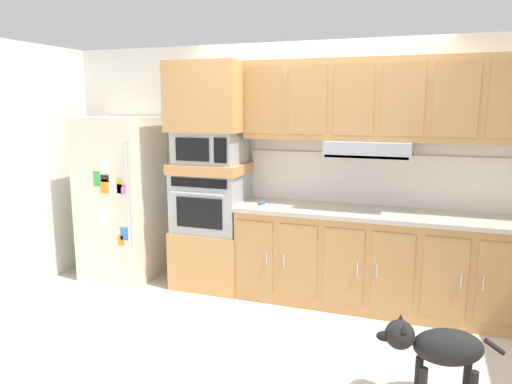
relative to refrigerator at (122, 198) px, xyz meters
name	(u,v)px	position (x,y,z in m)	size (l,w,h in m)	color
ground_plane	(283,329)	(2.04, -0.68, -0.88)	(9.60, 9.60, 0.00)	beige
back_kitchen_wall	(314,168)	(2.04, 0.43, 0.37)	(6.20, 0.12, 2.50)	silver
side_panel_left	(15,169)	(-0.76, -0.68, 0.37)	(0.12, 7.10, 2.50)	silver
refrigerator	(122,198)	(0.00, 0.00, 0.00)	(0.76, 0.73, 1.76)	silver
oven_base_cabinet	(213,257)	(1.05, 0.07, -0.58)	(0.74, 0.62, 0.60)	tan
built_in_oven	(211,201)	(1.05, 0.07, 0.02)	(0.70, 0.62, 0.60)	#A8AAAF
appliance_mid_shelf	(211,168)	(1.05, 0.07, 0.37)	(0.74, 0.62, 0.10)	tan
microwave	(211,147)	(1.05, 0.07, 0.58)	(0.64, 0.54, 0.32)	#A8AAAF
appliance_upper_cabinet	(210,97)	(1.05, 0.07, 1.08)	(0.74, 0.62, 0.68)	tan
lower_cabinet_run	(394,263)	(2.89, 0.07, -0.44)	(2.95, 0.63, 0.88)	tan
countertop_slab	(397,215)	(2.89, 0.07, 0.02)	(2.99, 0.64, 0.04)	#BCB2A3
backsplash_panel	(400,181)	(2.89, 0.36, 0.29)	(2.99, 0.02, 0.50)	white
upper_cabinet_with_hood	(402,103)	(2.87, 0.19, 1.02)	(2.95, 0.48, 0.88)	tan
screwdriver	(262,203)	(1.62, 0.01, 0.05)	(0.15, 0.14, 0.03)	blue
dog	(437,347)	(3.24, -1.29, -0.51)	(0.79, 0.32, 0.55)	black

